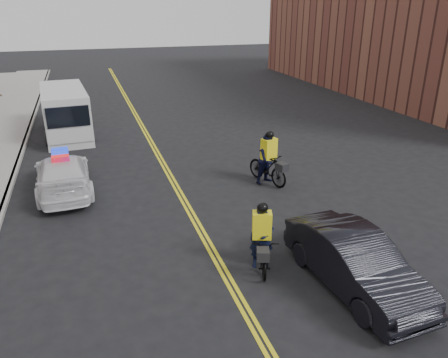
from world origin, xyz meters
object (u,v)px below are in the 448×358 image
dark_sedan (355,262)px  cyclist_near (261,245)px  police_cruiser (63,174)px  cargo_van (66,113)px  cyclist_far (269,163)px

dark_sedan → cyclist_near: bearing=135.6°
police_cruiser → cargo_van: 7.65m
police_cruiser → cyclist_near: cyclist_near is taller
cargo_van → police_cruiser: bearing=-94.6°
police_cruiser → cyclist_near: bearing=123.4°
dark_sedan → cargo_van: bearing=108.8°
police_cruiser → dark_sedan: police_cruiser is taller
dark_sedan → cyclist_far: 6.87m
cyclist_near → cyclist_far: 5.86m
cargo_van → cyclist_far: 11.84m
cyclist_far → dark_sedan: bearing=-114.8°
cyclist_far → police_cruiser: bearing=149.1°
cyclist_near → cyclist_far: (2.49, 5.31, 0.18)m
cyclist_near → police_cruiser: bearing=145.1°
dark_sedan → cyclist_near: (-1.81, 1.53, -0.06)m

